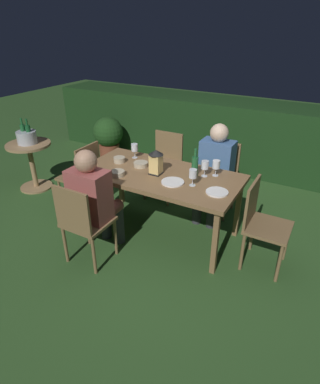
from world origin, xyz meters
name	(u,v)px	position (x,y,z in m)	size (l,w,h in m)	color
ground_plane	(160,231)	(0.00, 0.00, 0.00)	(16.00, 16.00, 0.00)	#2D5123
dining_table	(160,178)	(0.00, 0.00, 0.68)	(1.69, 0.84, 0.74)	olive
chair_side_right_a	(165,162)	(-0.38, 0.81, 0.49)	(0.42, 0.40, 0.87)	brown
chair_head_near	(82,174)	(-1.09, 0.00, 0.49)	(0.40, 0.42, 0.87)	brown
chair_side_right_b	(219,174)	(0.38, 0.81, 0.49)	(0.42, 0.40, 0.87)	brown
person_in_blue	(214,168)	(0.38, 0.62, 0.64)	(0.38, 0.47, 1.15)	#426699
chair_head_far	(261,221)	(1.09, 0.00, 0.49)	(0.40, 0.42, 0.87)	brown
chair_side_left_a	(83,221)	(-0.38, -0.81, 0.49)	(0.42, 0.40, 0.87)	brown
person_in_rust	(95,198)	(-0.38, -0.62, 0.64)	(0.38, 0.47, 1.15)	#9E4C47
lantern_centerpiece	(156,161)	(-0.03, -0.03, 0.88)	(0.15, 0.15, 0.27)	black
green_bottle_on_table	(195,165)	(0.33, 0.14, 0.84)	(0.07, 0.07, 0.29)	#1E5B2D
wine_glass_a	(193,174)	(0.41, -0.09, 0.85)	(0.08, 0.08, 0.17)	silver
wine_glass_b	(135,148)	(-0.47, 0.24, 0.85)	(0.08, 0.08, 0.17)	silver
wine_glass_c	(216,165)	(0.53, 0.23, 0.85)	(0.08, 0.08, 0.17)	silver
wine_glass_d	(205,166)	(0.43, 0.17, 0.85)	(0.08, 0.08, 0.17)	silver
plate_a	(217,192)	(0.67, -0.12, 0.74)	(0.21, 0.21, 0.01)	white
plate_b	(173,182)	(0.22, -0.13, 0.74)	(0.23, 0.23, 0.01)	white
bowl_olives	(141,164)	(-0.28, 0.06, 0.76)	(0.16, 0.16, 0.05)	#BCAD8E
bowl_bread	(118,173)	(-0.36, -0.26, 0.76)	(0.15, 0.15, 0.05)	#BCAD8E
bowl_salad	(119,160)	(-0.55, 0.05, 0.77)	(0.13, 0.13, 0.06)	#BCAD8E
side_table	(31,158)	(-2.12, 0.10, 0.45)	(0.60, 0.60, 0.67)	#9E7A51
ice_bucket	(27,136)	(-2.12, 0.10, 0.77)	(0.26, 0.26, 0.34)	#B2B7BF
hedge_backdrop	(229,134)	(0.00, 2.31, 0.52)	(6.37, 0.79, 1.05)	#193816
potted_plant_by_hedge	(108,136)	(-1.89, 1.57, 0.40)	(0.51, 0.51, 0.72)	brown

